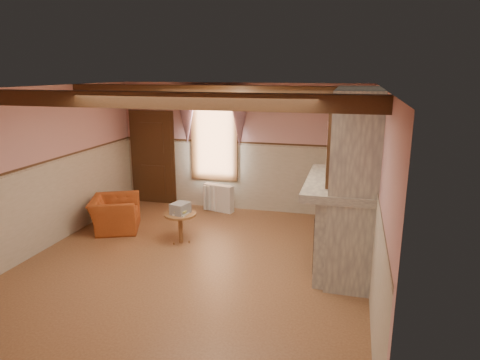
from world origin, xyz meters
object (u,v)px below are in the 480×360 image
(armchair, at_px, (115,214))
(bowl, at_px, (342,177))
(mantel_clock, at_px, (343,163))
(oil_lamp, at_px, (342,167))
(side_table, at_px, (181,228))
(radiator, at_px, (219,198))

(armchair, distance_m, bowl, 4.47)
(bowl, bearing_deg, mantel_clock, 90.00)
(mantel_clock, distance_m, oil_lamp, 0.51)
(side_table, relative_size, bowl, 1.59)
(armchair, xyz_separation_m, bowl, (4.29, -0.53, 1.14))
(radiator, height_order, bowl, bowl)
(mantel_clock, bearing_deg, oil_lamp, -90.00)
(armchair, bearing_deg, bowl, -119.55)
(side_table, height_order, oil_lamp, oil_lamp)
(side_table, relative_size, mantel_clock, 2.37)
(side_table, distance_m, mantel_clock, 3.10)
(armchair, height_order, oil_lamp, oil_lamp)
(side_table, distance_m, oil_lamp, 3.07)
(side_table, height_order, bowl, bowl)
(armchair, distance_m, side_table, 1.53)
(bowl, height_order, oil_lamp, oil_lamp)
(radiator, distance_m, mantel_clock, 3.25)
(mantel_clock, relative_size, oil_lamp, 0.86)
(radiator, relative_size, oil_lamp, 2.50)
(side_table, xyz_separation_m, oil_lamp, (2.79, 0.01, 1.29))
(bowl, bearing_deg, radiator, 141.33)
(oil_lamp, bearing_deg, radiator, 144.84)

